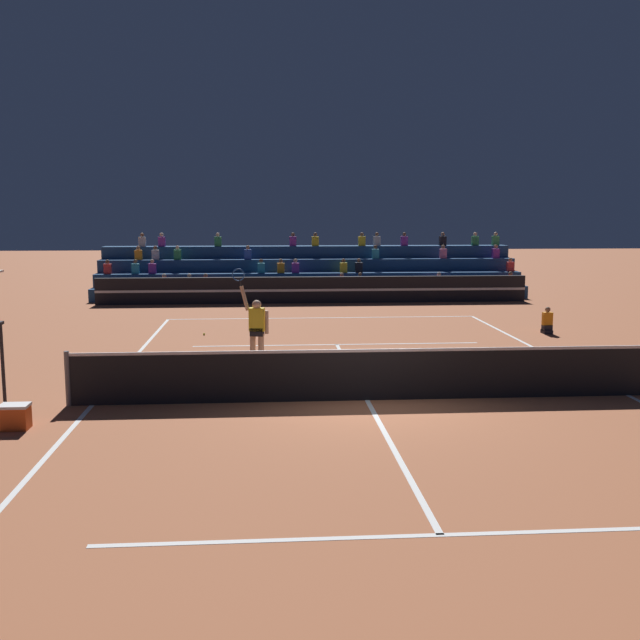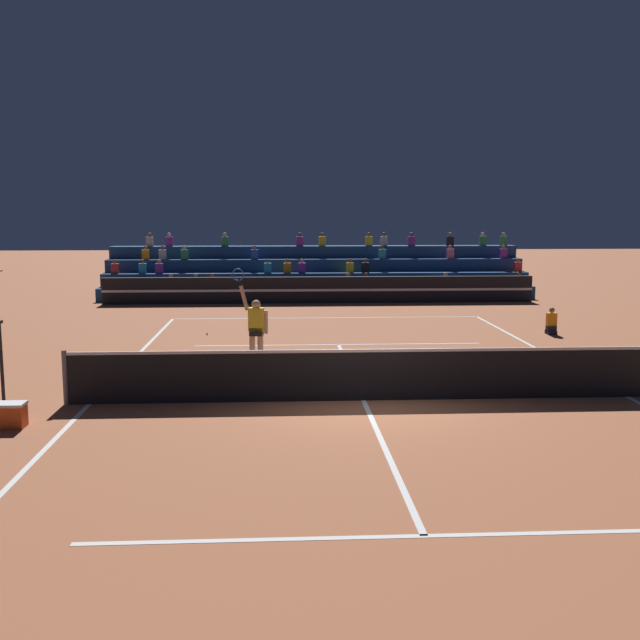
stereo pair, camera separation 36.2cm
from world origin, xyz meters
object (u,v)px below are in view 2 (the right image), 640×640
equipment_cooler (11,415)px  tennis_ball (207,334)px  ball_kid_courtside (551,324)px  tennis_player (256,330)px

equipment_cooler → tennis_ball: bearing=75.8°
tennis_ball → equipment_cooler: bearing=-104.2°
ball_kid_courtside → tennis_player: bearing=-152.0°
ball_kid_courtside → tennis_ball: 10.76m
tennis_ball → equipment_cooler: (-2.52, -9.95, 0.19)m
ball_kid_courtside → equipment_cooler: bearing=-144.4°
tennis_player → equipment_cooler: bearing=-132.0°
tennis_player → equipment_cooler: tennis_player is taller
ball_kid_courtside → tennis_player: 10.29m
tennis_player → tennis_ball: tennis_player is taller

